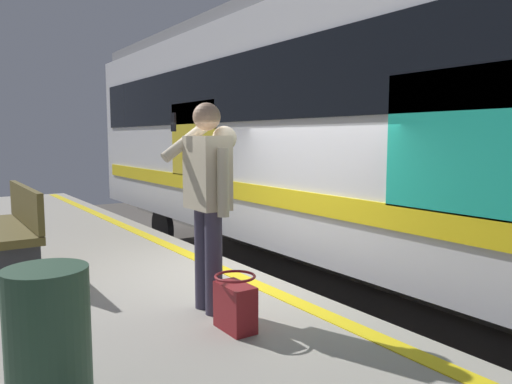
{
  "coord_description": "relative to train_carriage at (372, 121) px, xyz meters",
  "views": [
    {
      "loc": [
        -4.19,
        2.88,
        2.38
      ],
      "look_at": [
        -0.37,
        0.3,
        1.87
      ],
      "focal_mm": 34.45,
      "sensor_mm": 36.0,
      "label": 1
    }
  ],
  "objects": [
    {
      "name": "bench",
      "position": [
        0.94,
        4.37,
        -1.14
      ],
      "size": [
        1.7,
        0.44,
        0.9
      ],
      "color": "brown",
      "rests_on": "platform"
    },
    {
      "name": "track_rail_near",
      "position": [
        -0.53,
        0.71,
        -2.53
      ],
      "size": [
        22.97,
        0.08,
        0.16
      ],
      "primitive_type": "cube",
      "color": "slate",
      "rests_on": "ground"
    },
    {
      "name": "handbag",
      "position": [
        -1.74,
        3.27,
        -1.45
      ],
      "size": [
        0.34,
        0.31,
        0.41
      ],
      "color": "maroon",
      "rests_on": "platform"
    },
    {
      "name": "platform",
      "position": [
        -0.53,
        4.47,
        -2.12
      ],
      "size": [
        17.67,
        4.5,
        0.97
      ],
      "primitive_type": "cube",
      "color": "#9E998E",
      "rests_on": "ground"
    },
    {
      "name": "safety_line",
      "position": [
        -0.53,
        2.52,
        -1.63
      ],
      "size": [
        17.31,
        0.16,
        0.01
      ],
      "primitive_type": "cube",
      "color": "yellow",
      "rests_on": "platform"
    },
    {
      "name": "ground_plane",
      "position": [
        -0.53,
        2.22,
        -2.61
      ],
      "size": [
        26.5,
        26.5,
        0.0
      ],
      "primitive_type": "plane",
      "color": "#4C4742"
    },
    {
      "name": "trash_bin",
      "position": [
        -2.17,
        4.64,
        -1.25
      ],
      "size": [
        0.42,
        0.42,
        0.77
      ],
      "primitive_type": "cylinder",
      "color": "#2D4C38",
      "rests_on": "platform"
    },
    {
      "name": "passenger",
      "position": [
        -1.27,
        3.23,
        -0.64
      ],
      "size": [
        0.57,
        0.55,
        1.69
      ],
      "color": "#383347",
      "rests_on": "platform"
    },
    {
      "name": "track_rail_far",
      "position": [
        -0.53,
        -0.72,
        -2.53
      ],
      "size": [
        22.97,
        0.08,
        0.16
      ],
      "primitive_type": "cube",
      "color": "slate",
      "rests_on": "ground"
    },
    {
      "name": "train_carriage",
      "position": [
        0.0,
        0.0,
        0.0
      ],
      "size": [
        13.56,
        3.08,
        4.13
      ],
      "color": "silver",
      "rests_on": "ground"
    }
  ]
}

